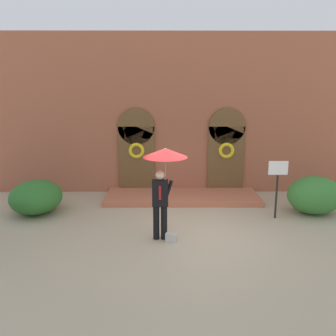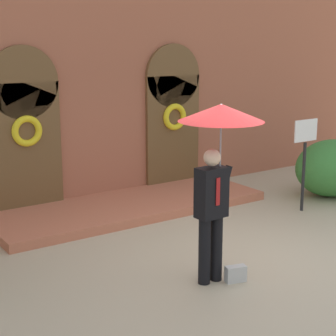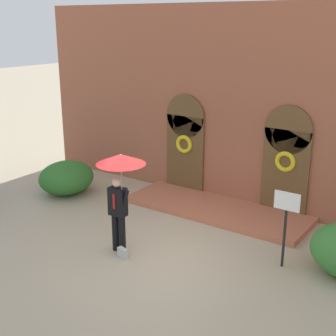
{
  "view_description": "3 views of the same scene",
  "coord_description": "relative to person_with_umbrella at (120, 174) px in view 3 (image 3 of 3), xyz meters",
  "views": [
    {
      "loc": [
        -0.56,
        -9.22,
        3.94
      ],
      "look_at": [
        -0.49,
        1.71,
        1.41
      ],
      "focal_mm": 40.0,
      "sensor_mm": 36.0,
      "label": 1
    },
    {
      "loc": [
        -5.08,
        -5.68,
        3.18
      ],
      "look_at": [
        -0.15,
        1.53,
        1.13
      ],
      "focal_mm": 60.0,
      "sensor_mm": 36.0,
      "label": 2
    },
    {
      "loc": [
        5.84,
        -7.66,
        5.13
      ],
      "look_at": [
        -0.72,
        1.74,
        1.5
      ],
      "focal_mm": 50.0,
      "sensor_mm": 36.0,
      "label": 3
    }
  ],
  "objects": [
    {
      "name": "ground_plane",
      "position": [
        0.6,
        0.27,
        -1.91
      ],
      "size": [
        80.0,
        80.0,
        0.0
      ],
      "primitive_type": "plane",
      "color": "tan"
    },
    {
      "name": "building_facade",
      "position": [
        0.6,
        4.42,
        0.77
      ],
      "size": [
        14.0,
        2.3,
        5.6
      ],
      "color": "#9E563D",
      "rests_on": "ground"
    },
    {
      "name": "person_with_umbrella",
      "position": [
        0.0,
        0.0,
        0.0
      ],
      "size": [
        1.1,
        1.1,
        2.36
      ],
      "color": "black",
      "rests_on": "ground"
    },
    {
      "name": "handbag",
      "position": [
        0.18,
        -0.2,
        -1.8
      ],
      "size": [
        0.3,
        0.19,
        0.22
      ],
      "primitive_type": "cube",
      "rotation": [
        0.0,
        0.0,
        -0.27
      ],
      "color": "#B7B7B2",
      "rests_on": "ground"
    },
    {
      "name": "sign_post",
      "position": [
        3.28,
        1.49,
        -0.75
      ],
      "size": [
        0.56,
        0.06,
        1.72
      ],
      "color": "black",
      "rests_on": "ground"
    },
    {
      "name": "shrub_left",
      "position": [
        -3.93,
        1.99,
        -1.41
      ],
      "size": [
        1.56,
        1.76,
        1.0
      ],
      "primitive_type": "ellipsoid",
      "color": "#2D6B28",
      "rests_on": "ground"
    }
  ]
}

